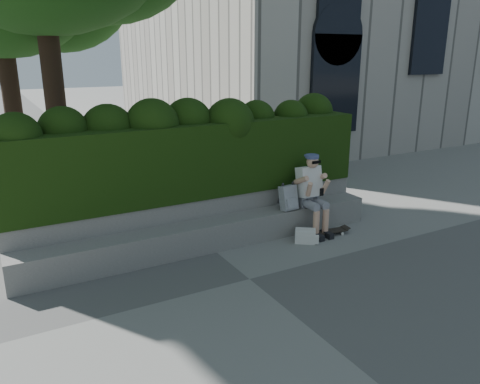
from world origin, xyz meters
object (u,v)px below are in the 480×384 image
person (311,191)px  backpack_ground (305,236)px  skateboard (327,232)px  backpack_plaid (288,198)px

person → backpack_ground: bearing=-134.8°
person → skateboard: (0.15, -0.30, -0.69)m
backpack_plaid → backpack_ground: 0.71m
backpack_ground → person: bearing=82.4°
skateboard → backpack_plaid: backpack_plaid is taller
person → skateboard: 0.77m
person → skateboard: size_ratio=1.82×
person → skateboard: person is taller
backpack_ground → backpack_plaid: bearing=134.1°
person → backpack_plaid: (-0.41, 0.08, -0.09)m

